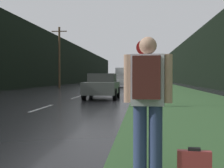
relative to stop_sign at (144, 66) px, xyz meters
name	(u,v)px	position (x,y,z in m)	size (l,w,h in m)	color
grass_verge	(160,87)	(2.36, 26.64, -1.76)	(6.00, 240.00, 0.02)	#33562D
lane_stripe_c	(42,108)	(-4.23, -1.22, -1.77)	(0.12, 3.00, 0.01)	silver
lane_stripe_d	(76,97)	(-4.23, 5.78, -1.77)	(0.12, 3.00, 0.01)	silver
lane_stripe_e	(93,92)	(-4.23, 12.78, -1.77)	(0.12, 3.00, 0.01)	silver
lane_stripe_f	(103,89)	(-4.23, 19.78, -1.77)	(0.12, 3.00, 0.01)	silver
treeline_far_side	(58,62)	(-13.81, 36.64, 2.02)	(2.00, 140.00, 7.59)	black
treeline_near_side	(195,61)	(8.36, 36.64, 1.98)	(2.00, 140.00, 7.49)	black
utility_pole_far	(59,56)	(-9.66, 22.03, 1.92)	(1.80, 0.24, 7.13)	#4C3823
stop_sign	(144,66)	(0.00, 0.00, 0.00)	(0.65, 0.07, 2.93)	slate
hitchhiker_with_backpack	(148,97)	(-0.03, -9.76, -0.72)	(0.64, 0.45, 1.83)	navy
suitcase	(194,164)	(0.58, -9.74, -1.59)	(0.44, 0.14, 0.39)	#9E3333
car_passing_near	(102,86)	(-2.43, 4.70, -1.01)	(1.94, 4.08, 1.50)	#4C514C
car_passing_far	(123,81)	(-2.43, 25.85, -1.00)	(1.82, 4.55, 1.56)	#BCBCBC
car_oncoming	(108,80)	(-6.02, 42.08, -1.03)	(1.95, 4.08, 1.49)	black
delivery_truck	(120,74)	(-6.02, 75.45, 0.21)	(2.43, 7.85, 3.80)	gray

